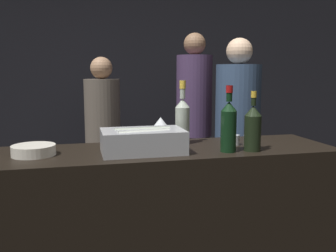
{
  "coord_description": "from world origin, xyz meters",
  "views": [
    {
      "loc": [
        -0.47,
        -1.65,
        1.49
      ],
      "look_at": [
        0.0,
        0.29,
        1.2
      ],
      "focal_mm": 40.0,
      "sensor_mm": 36.0,
      "label": 1
    }
  ],
  "objects_px": {
    "ice_bin_with_bottles": "(143,140)",
    "bowl_white": "(34,150)",
    "wine_glass": "(161,123)",
    "person_in_hoodie": "(237,134)",
    "person_blond_tee": "(103,132)",
    "champagne_bottle": "(253,127)",
    "person_grey_polo": "(194,117)",
    "candle_votive": "(234,140)",
    "rose_wine_bottle": "(182,119)",
    "red_wine_bottle_burgundy": "(229,125)"
  },
  "relations": [
    {
      "from": "candle_votive",
      "to": "person_in_hoodie",
      "type": "bearing_deg",
      "value": 64.94
    },
    {
      "from": "candle_votive",
      "to": "person_in_hoodie",
      "type": "xyz_separation_m",
      "value": [
        0.41,
        0.89,
        -0.13
      ]
    },
    {
      "from": "ice_bin_with_bottles",
      "to": "person_blond_tee",
      "type": "height_order",
      "value": "person_blond_tee"
    },
    {
      "from": "wine_glass",
      "to": "person_blond_tee",
      "type": "xyz_separation_m",
      "value": [
        -0.24,
        1.55,
        -0.28
      ]
    },
    {
      "from": "wine_glass",
      "to": "person_grey_polo",
      "type": "height_order",
      "value": "person_grey_polo"
    },
    {
      "from": "person_in_hoodie",
      "to": "person_grey_polo",
      "type": "relative_size",
      "value": 0.95
    },
    {
      "from": "champagne_bottle",
      "to": "person_blond_tee",
      "type": "height_order",
      "value": "person_blond_tee"
    },
    {
      "from": "ice_bin_with_bottles",
      "to": "person_blond_tee",
      "type": "relative_size",
      "value": 0.26
    },
    {
      "from": "candle_votive",
      "to": "champagne_bottle",
      "type": "distance_m",
      "value": 0.2
    },
    {
      "from": "candle_votive",
      "to": "person_grey_polo",
      "type": "xyz_separation_m",
      "value": [
        0.25,
        1.54,
        -0.06
      ]
    },
    {
      "from": "ice_bin_with_bottles",
      "to": "person_in_hoodie",
      "type": "distance_m",
      "value": 1.36
    },
    {
      "from": "bowl_white",
      "to": "candle_votive",
      "type": "height_order",
      "value": "candle_votive"
    },
    {
      "from": "ice_bin_with_bottles",
      "to": "rose_wine_bottle",
      "type": "distance_m",
      "value": 0.32
    },
    {
      "from": "person_blond_tee",
      "to": "bowl_white",
      "type": "bearing_deg",
      "value": -23.73
    },
    {
      "from": "wine_glass",
      "to": "champagne_bottle",
      "type": "xyz_separation_m",
      "value": [
        0.42,
        -0.33,
        0.01
      ]
    },
    {
      "from": "candle_votive",
      "to": "rose_wine_bottle",
      "type": "bearing_deg",
      "value": 159.7
    },
    {
      "from": "candle_votive",
      "to": "person_grey_polo",
      "type": "bearing_deg",
      "value": 80.87
    },
    {
      "from": "ice_bin_with_bottles",
      "to": "person_grey_polo",
      "type": "bearing_deg",
      "value": 64.19
    },
    {
      "from": "ice_bin_with_bottles",
      "to": "champagne_bottle",
      "type": "relative_size",
      "value": 1.34
    },
    {
      "from": "candle_votive",
      "to": "red_wine_bottle_burgundy",
      "type": "distance_m",
      "value": 0.22
    },
    {
      "from": "bowl_white",
      "to": "candle_votive",
      "type": "bearing_deg",
      "value": 0.86
    },
    {
      "from": "ice_bin_with_bottles",
      "to": "wine_glass",
      "type": "xyz_separation_m",
      "value": [
        0.15,
        0.24,
        0.05
      ]
    },
    {
      "from": "ice_bin_with_bottles",
      "to": "bowl_white",
      "type": "xyz_separation_m",
      "value": [
        -0.54,
        0.06,
        -0.04
      ]
    },
    {
      "from": "person_in_hoodie",
      "to": "person_blond_tee",
      "type": "bearing_deg",
      "value": 58.08
    },
    {
      "from": "wine_glass",
      "to": "person_in_hoodie",
      "type": "xyz_separation_m",
      "value": [
        0.8,
        0.73,
        -0.21
      ]
    },
    {
      "from": "bowl_white",
      "to": "wine_glass",
      "type": "xyz_separation_m",
      "value": [
        0.68,
        0.18,
        0.09
      ]
    },
    {
      "from": "red_wine_bottle_burgundy",
      "to": "wine_glass",
      "type": "bearing_deg",
      "value": 131.85
    },
    {
      "from": "candle_votive",
      "to": "person_blond_tee",
      "type": "bearing_deg",
      "value": 110.12
    },
    {
      "from": "ice_bin_with_bottles",
      "to": "wine_glass",
      "type": "height_order",
      "value": "wine_glass"
    },
    {
      "from": "champagne_bottle",
      "to": "person_in_hoodie",
      "type": "bearing_deg",
      "value": 69.91
    },
    {
      "from": "wine_glass",
      "to": "rose_wine_bottle",
      "type": "distance_m",
      "value": 0.13
    },
    {
      "from": "bowl_white",
      "to": "champagne_bottle",
      "type": "distance_m",
      "value": 1.12
    },
    {
      "from": "person_grey_polo",
      "to": "rose_wine_bottle",
      "type": "bearing_deg",
      "value": 79.73
    },
    {
      "from": "candle_votive",
      "to": "bowl_white",
      "type": "bearing_deg",
      "value": -179.14
    },
    {
      "from": "person_blond_tee",
      "to": "person_grey_polo",
      "type": "relative_size",
      "value": 0.88
    },
    {
      "from": "rose_wine_bottle",
      "to": "ice_bin_with_bottles",
      "type": "bearing_deg",
      "value": -145.68
    },
    {
      "from": "bowl_white",
      "to": "person_blond_tee",
      "type": "bearing_deg",
      "value": 75.5
    },
    {
      "from": "person_in_hoodie",
      "to": "candle_votive",
      "type": "bearing_deg",
      "value": 161.33
    },
    {
      "from": "person_grey_polo",
      "to": "candle_votive",
      "type": "bearing_deg",
      "value": 90.55
    },
    {
      "from": "candle_votive",
      "to": "red_wine_bottle_burgundy",
      "type": "relative_size",
      "value": 0.18
    },
    {
      "from": "person_blond_tee",
      "to": "person_grey_polo",
      "type": "distance_m",
      "value": 0.9
    },
    {
      "from": "champagne_bottle",
      "to": "ice_bin_with_bottles",
      "type": "bearing_deg",
      "value": 170.7
    },
    {
      "from": "bowl_white",
      "to": "person_grey_polo",
      "type": "bearing_deg",
      "value": 49.72
    },
    {
      "from": "red_wine_bottle_burgundy",
      "to": "rose_wine_bottle",
      "type": "bearing_deg",
      "value": 123.48
    },
    {
      "from": "person_grey_polo",
      "to": "champagne_bottle",
      "type": "bearing_deg",
      "value": 92.39
    },
    {
      "from": "wine_glass",
      "to": "rose_wine_bottle",
      "type": "relative_size",
      "value": 0.41
    },
    {
      "from": "bowl_white",
      "to": "person_in_hoodie",
      "type": "height_order",
      "value": "person_in_hoodie"
    },
    {
      "from": "ice_bin_with_bottles",
      "to": "rose_wine_bottle",
      "type": "xyz_separation_m",
      "value": [
        0.26,
        0.18,
        0.08
      ]
    },
    {
      "from": "rose_wine_bottle",
      "to": "person_blond_tee",
      "type": "xyz_separation_m",
      "value": [
        -0.35,
        1.61,
        -0.31
      ]
    },
    {
      "from": "person_in_hoodie",
      "to": "ice_bin_with_bottles",
      "type": "bearing_deg",
      "value": 141.79
    }
  ]
}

